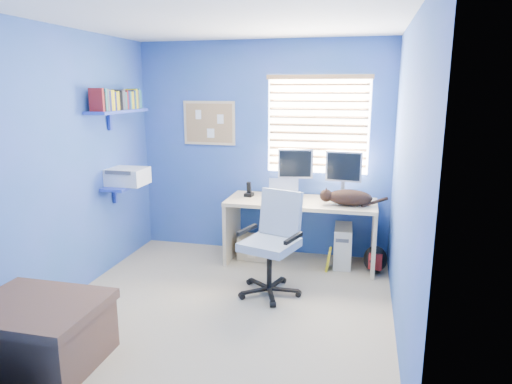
% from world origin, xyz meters
% --- Properties ---
extents(floor, '(3.00, 3.20, 0.00)m').
position_xyz_m(floor, '(0.00, 0.00, 0.00)').
color(floor, tan).
rests_on(floor, ground).
extents(ceiling, '(3.00, 3.20, 0.00)m').
position_xyz_m(ceiling, '(0.00, 0.00, 2.50)').
color(ceiling, white).
rests_on(ceiling, wall_back).
extents(wall_back, '(3.00, 0.01, 2.50)m').
position_xyz_m(wall_back, '(0.00, 1.60, 1.25)').
color(wall_back, '#2B5D9E').
rests_on(wall_back, ground).
extents(wall_front, '(3.00, 0.01, 2.50)m').
position_xyz_m(wall_front, '(0.00, -1.60, 1.25)').
color(wall_front, '#2B5D9E').
rests_on(wall_front, ground).
extents(wall_left, '(0.01, 3.20, 2.50)m').
position_xyz_m(wall_left, '(-1.50, 0.00, 1.25)').
color(wall_left, '#2B5D9E').
rests_on(wall_left, ground).
extents(wall_right, '(0.01, 3.20, 2.50)m').
position_xyz_m(wall_right, '(1.50, 0.00, 1.25)').
color(wall_right, '#2B5D9E').
rests_on(wall_right, ground).
extents(desk, '(1.65, 0.65, 0.74)m').
position_xyz_m(desk, '(0.52, 1.26, 0.37)').
color(desk, tan).
rests_on(desk, floor).
extents(laptop, '(0.36, 0.30, 0.22)m').
position_xyz_m(laptop, '(0.33, 1.18, 0.85)').
color(laptop, silver).
rests_on(laptop, desk).
extents(monitor_left, '(0.42, 0.19, 0.54)m').
position_xyz_m(monitor_left, '(0.41, 1.52, 1.01)').
color(monitor_left, silver).
rests_on(monitor_left, desk).
extents(monitor_right, '(0.41, 0.16, 0.54)m').
position_xyz_m(monitor_right, '(0.96, 1.45, 1.01)').
color(monitor_right, silver).
rests_on(monitor_right, desk).
extents(phone, '(0.10, 0.12, 0.17)m').
position_xyz_m(phone, '(-0.09, 1.31, 0.82)').
color(phone, black).
rests_on(phone, desk).
extents(mug, '(0.10, 0.09, 0.10)m').
position_xyz_m(mug, '(0.97, 1.42, 0.79)').
color(mug, '#256C6E').
rests_on(mug, desk).
extents(cd_spindle, '(0.13, 0.13, 0.07)m').
position_xyz_m(cd_spindle, '(1.12, 1.42, 0.78)').
color(cd_spindle, silver).
rests_on(cd_spindle, desk).
extents(cat, '(0.49, 0.29, 0.17)m').
position_xyz_m(cat, '(1.05, 1.16, 0.82)').
color(cat, black).
rests_on(cat, desk).
extents(tower_pc, '(0.21, 0.45, 0.45)m').
position_xyz_m(tower_pc, '(1.00, 1.33, 0.23)').
color(tower_pc, beige).
rests_on(tower_pc, floor).
extents(drawer_boxes, '(0.35, 0.28, 0.27)m').
position_xyz_m(drawer_boxes, '(-0.02, 1.29, 0.14)').
color(drawer_boxes, tan).
rests_on(drawer_boxes, floor).
extents(yellow_book, '(0.03, 0.17, 0.24)m').
position_xyz_m(yellow_book, '(0.86, 1.13, 0.12)').
color(yellow_book, yellow).
rests_on(yellow_book, floor).
extents(backpack, '(0.29, 0.24, 0.30)m').
position_xyz_m(backpack, '(1.35, 1.18, 0.15)').
color(backpack, black).
rests_on(backpack, floor).
extents(bed_corner, '(0.97, 0.69, 0.47)m').
position_xyz_m(bed_corner, '(-1.09, -1.12, 0.23)').
color(bed_corner, brown).
rests_on(bed_corner, floor).
extents(office_chair, '(0.72, 0.72, 0.99)m').
position_xyz_m(office_chair, '(0.36, 0.44, 0.37)').
color(office_chair, black).
rests_on(office_chair, floor).
extents(window_blinds, '(1.15, 0.05, 1.10)m').
position_xyz_m(window_blinds, '(0.65, 1.57, 1.55)').
color(window_blinds, white).
rests_on(window_blinds, ground).
extents(corkboard, '(0.64, 0.02, 0.52)m').
position_xyz_m(corkboard, '(-0.65, 1.58, 1.55)').
color(corkboard, tan).
rests_on(corkboard, ground).
extents(wall_shelves, '(0.42, 0.90, 1.05)m').
position_xyz_m(wall_shelves, '(-1.35, 0.75, 1.43)').
color(wall_shelves, '#293FB2').
rests_on(wall_shelves, ground).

